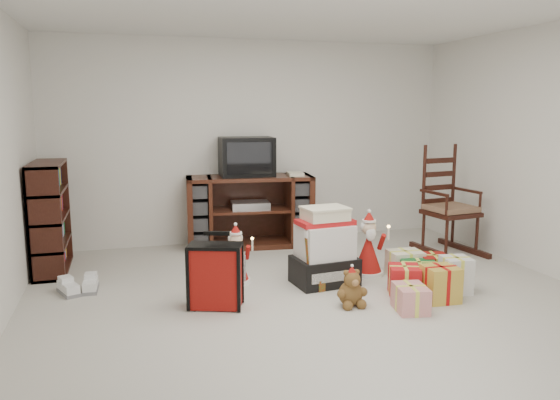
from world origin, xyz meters
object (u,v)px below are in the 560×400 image
object	(u,v)px
rocking_chair	(447,214)
gift_cluster	(423,275)
red_suitcase	(215,276)
teddy_bear	(351,290)
bookshelf	(50,219)
sneaker_pair	(80,287)
mrs_claus_figurine	(236,260)
gift_pile	(325,251)
crt_television	(247,157)
tv_stand	(250,211)
santa_figurine	(368,251)

from	to	relation	value
rocking_chair	gift_cluster	world-z (taller)	rocking_chair
rocking_chair	red_suitcase	size ratio (longest dim) A/B	2.02
rocking_chair	teddy_bear	xyz separation A→B (m)	(-1.80, -1.36, -0.30)
bookshelf	sneaker_pair	size ratio (longest dim) A/B	2.98
red_suitcase	sneaker_pair	bearing A→B (deg)	166.76
mrs_claus_figurine	gift_pile	bearing A→B (deg)	-18.37
mrs_claus_figurine	sneaker_pair	distance (m)	1.45
crt_television	mrs_claus_figurine	bearing A→B (deg)	-104.23
gift_pile	tv_stand	bearing A→B (deg)	96.17
rocking_chair	mrs_claus_figurine	distance (m)	2.67
rocking_chair	bookshelf	bearing A→B (deg)	166.07
crt_television	teddy_bear	bearing A→B (deg)	-77.51
rocking_chair	crt_television	distance (m)	2.46
bookshelf	santa_figurine	world-z (taller)	bookshelf
gift_pile	santa_figurine	xyz separation A→B (m)	(0.53, 0.15, -0.07)
tv_stand	bookshelf	size ratio (longest dim) A/B	1.38
santa_figurine	gift_pile	bearing A→B (deg)	-164.34
santa_figurine	sneaker_pair	distance (m)	2.79
rocking_chair	teddy_bear	distance (m)	2.28
rocking_chair	santa_figurine	xyz separation A→B (m)	(-1.28, -0.59, -0.19)
rocking_chair	gift_cluster	size ratio (longest dim) A/B	1.06
bookshelf	crt_television	distance (m)	2.29
gift_pile	mrs_claus_figurine	xyz separation A→B (m)	(-0.81, 0.27, -0.10)
red_suitcase	mrs_claus_figurine	xyz separation A→B (m)	(0.30, 0.61, -0.06)
tv_stand	santa_figurine	xyz separation A→B (m)	(0.88, -1.49, -0.18)
teddy_bear	sneaker_pair	bearing A→B (deg)	155.97
teddy_bear	mrs_claus_figurine	distance (m)	1.21
teddy_bear	crt_television	world-z (taller)	crt_television
sneaker_pair	gift_cluster	bearing A→B (deg)	-27.80
bookshelf	gift_cluster	xyz separation A→B (m)	(3.36, -1.64, -0.40)
tv_stand	rocking_chair	size ratio (longest dim) A/B	1.20
red_suitcase	gift_cluster	xyz separation A→B (m)	(1.91, -0.09, -0.14)
teddy_bear	sneaker_pair	xyz separation A→B (m)	(-2.25, 1.01, -0.09)
sneaker_pair	gift_pile	bearing A→B (deg)	-22.43
bookshelf	tv_stand	bearing A→B (deg)	11.02
bookshelf	teddy_bear	world-z (taller)	bookshelf
red_suitcase	teddy_bear	bearing A→B (deg)	5.40
tv_stand	gift_cluster	world-z (taller)	tv_stand
bookshelf	santa_figurine	distance (m)	3.27
rocking_chair	sneaker_pair	xyz separation A→B (m)	(-4.06, -0.35, -0.39)
santa_figurine	gift_cluster	size ratio (longest dim) A/B	0.54
mrs_claus_figurine	gift_cluster	size ratio (longest dim) A/B	0.47
tv_stand	gift_cluster	xyz separation A→B (m)	(1.16, -2.07, -0.29)
teddy_bear	sneaker_pair	distance (m)	2.47
santa_figurine	gift_cluster	xyz separation A→B (m)	(0.28, -0.58, -0.11)
teddy_bear	crt_television	xyz separation A→B (m)	(-0.39, 2.28, 0.95)
red_suitcase	crt_television	xyz separation A→B (m)	(0.73, 2.00, 0.81)
gift_pile	teddy_bear	size ratio (longest dim) A/B	2.32
tv_stand	gift_pile	world-z (taller)	tv_stand
bookshelf	red_suitcase	distance (m)	2.14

